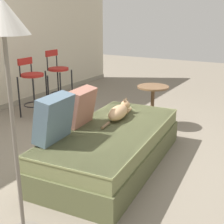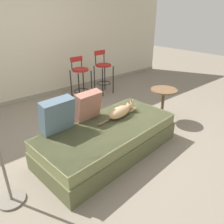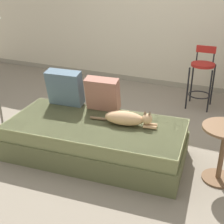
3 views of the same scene
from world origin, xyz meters
TOP-DOWN VIEW (x-y plane):
  - ground_plane at (0.00, 0.00)m, footprint 16.00×16.00m
  - couch at (0.00, -0.40)m, footprint 1.99×1.07m
  - throw_pillow_corner at (-0.56, -0.10)m, footprint 0.44×0.26m
  - throw_pillow_middle at (-0.08, -0.05)m, footprint 0.40×0.25m
  - cat at (0.32, -0.29)m, footprint 0.75×0.23m
  - bar_stool_near_window at (0.80, 1.49)m, footprint 0.34×0.34m
  - bar_stool_by_doorway at (1.41, 1.49)m, footprint 0.34×0.34m
  - side_table at (1.31, -0.29)m, footprint 0.44×0.44m
  - floor_lamp at (-1.32, -0.41)m, footprint 0.32×0.32m

SIDE VIEW (x-z plane):
  - ground_plane at x=0.00m, z-range 0.00..0.00m
  - couch at x=0.00m, z-range 0.00..0.41m
  - side_table at x=1.31m, z-range 0.09..0.68m
  - cat at x=0.32m, z-range 0.39..0.58m
  - bar_stool_near_window at x=0.80m, z-range 0.07..0.97m
  - bar_stool_by_doorway at x=1.41m, z-range 0.06..1.02m
  - throw_pillow_middle at x=-0.08m, z-range 0.41..0.81m
  - throw_pillow_corner at x=-0.56m, z-range 0.41..0.85m
  - floor_lamp at x=-1.32m, z-range 0.56..2.21m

